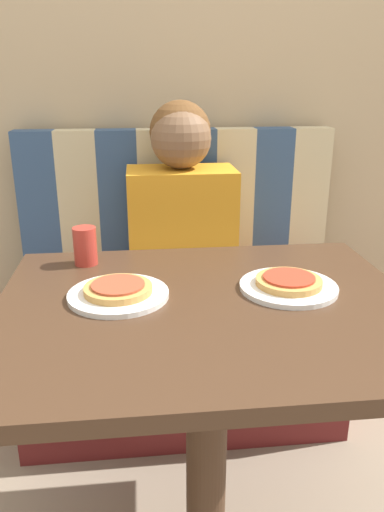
{
  "coord_description": "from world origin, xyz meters",
  "views": [
    {
      "loc": [
        -0.14,
        -0.98,
        1.23
      ],
      "look_at": [
        0.0,
        0.32,
        0.76
      ],
      "focal_mm": 35.0,
      "sensor_mm": 36.0,
      "label": 1
    }
  ],
  "objects_px": {
    "plate_left": "(118,295)",
    "plate_right": "(288,287)",
    "drinking_cup": "(85,246)",
    "pizza_left": "(118,288)",
    "person": "(181,210)",
    "pizza_right": "(289,281)"
  },
  "relations": [
    {
      "from": "plate_left",
      "to": "plate_right",
      "type": "distance_m",
      "value": 0.39
    },
    {
      "from": "plate_left",
      "to": "plate_right",
      "type": "relative_size",
      "value": 1.0
    },
    {
      "from": "plate_left",
      "to": "drinking_cup",
      "type": "xyz_separation_m",
      "value": [
        -0.09,
        0.22,
        0.04
      ]
    },
    {
      "from": "plate_left",
      "to": "pizza_left",
      "type": "height_order",
      "value": "pizza_left"
    },
    {
      "from": "person",
      "to": "drinking_cup",
      "type": "height_order",
      "value": "person"
    },
    {
      "from": "person",
      "to": "pizza_left",
      "type": "xyz_separation_m",
      "value": [
        -0.2,
        -0.59,
        -0.02
      ]
    },
    {
      "from": "pizza_left",
      "to": "drinking_cup",
      "type": "height_order",
      "value": "drinking_cup"
    },
    {
      "from": "person",
      "to": "pizza_right",
      "type": "bearing_deg",
      "value": -71.72
    },
    {
      "from": "plate_right",
      "to": "drinking_cup",
      "type": "bearing_deg",
      "value": 155.24
    },
    {
      "from": "plate_left",
      "to": "plate_right",
      "type": "bearing_deg",
      "value": 0.0
    },
    {
      "from": "person",
      "to": "plate_left",
      "type": "bearing_deg",
      "value": -108.28
    },
    {
      "from": "pizza_right",
      "to": "pizza_left",
      "type": "bearing_deg",
      "value": 180.0
    },
    {
      "from": "pizza_right",
      "to": "plate_left",
      "type": "bearing_deg",
      "value": -180.0
    },
    {
      "from": "plate_left",
      "to": "drinking_cup",
      "type": "distance_m",
      "value": 0.24
    },
    {
      "from": "pizza_left",
      "to": "drinking_cup",
      "type": "relative_size",
      "value": 1.53
    },
    {
      "from": "person",
      "to": "pizza_right",
      "type": "height_order",
      "value": "person"
    },
    {
      "from": "person",
      "to": "plate_left",
      "type": "height_order",
      "value": "person"
    },
    {
      "from": "plate_right",
      "to": "drinking_cup",
      "type": "distance_m",
      "value": 0.53
    },
    {
      "from": "plate_left",
      "to": "pizza_right",
      "type": "height_order",
      "value": "pizza_right"
    },
    {
      "from": "plate_left",
      "to": "pizza_left",
      "type": "distance_m",
      "value": 0.02
    },
    {
      "from": "person",
      "to": "drinking_cup",
      "type": "xyz_separation_m",
      "value": [
        -0.28,
        -0.37,
        0.01
      ]
    },
    {
      "from": "plate_right",
      "to": "drinking_cup",
      "type": "height_order",
      "value": "drinking_cup"
    }
  ]
}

